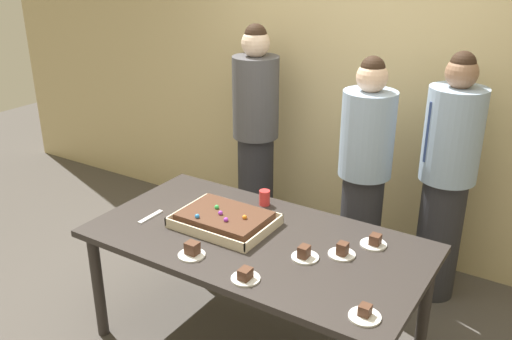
% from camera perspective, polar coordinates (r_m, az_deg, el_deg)
% --- Properties ---
extents(interior_back_panel, '(8.00, 0.12, 3.00)m').
position_cam_1_polar(interior_back_panel, '(4.31, 11.69, 10.72)').
color(interior_back_panel, '#CCB784').
rests_on(interior_back_panel, ground_plane).
extents(party_table, '(1.95, 1.03, 0.77)m').
position_cam_1_polar(party_table, '(3.24, 0.03, -8.22)').
color(party_table, '#2D2826').
rests_on(party_table, ground_plane).
extents(sheet_cake, '(0.57, 0.43, 0.11)m').
position_cam_1_polar(sheet_cake, '(3.32, -3.27, -5.13)').
color(sheet_cake, beige).
rests_on(sheet_cake, party_table).
extents(plated_slice_near_left, '(0.15, 0.15, 0.06)m').
position_cam_1_polar(plated_slice_near_left, '(2.63, 11.19, -14.40)').
color(plated_slice_near_left, white).
rests_on(plated_slice_near_left, party_table).
extents(plated_slice_near_right, '(0.15, 0.15, 0.07)m').
position_cam_1_polar(plated_slice_near_right, '(2.83, -1.10, -10.92)').
color(plated_slice_near_right, white).
rests_on(plated_slice_near_right, party_table).
extents(plated_slice_far_left, '(0.15, 0.15, 0.07)m').
position_cam_1_polar(plated_slice_far_left, '(3.01, 5.04, -8.69)').
color(plated_slice_far_left, white).
rests_on(plated_slice_far_left, party_table).
extents(plated_slice_far_right, '(0.15, 0.15, 0.07)m').
position_cam_1_polar(plated_slice_far_right, '(3.19, 12.13, -7.29)').
color(plated_slice_far_right, white).
rests_on(plated_slice_far_right, party_table).
extents(plated_slice_center_front, '(0.15, 0.15, 0.08)m').
position_cam_1_polar(plated_slice_center_front, '(3.06, 8.89, -8.34)').
color(plated_slice_center_front, white).
rests_on(plated_slice_center_front, party_table).
extents(plated_slice_center_back, '(0.15, 0.15, 0.08)m').
position_cam_1_polar(plated_slice_center_back, '(3.04, -6.63, -8.33)').
color(plated_slice_center_back, white).
rests_on(plated_slice_center_back, party_table).
extents(drink_cup_nearest, '(0.07, 0.07, 0.10)m').
position_cam_1_polar(drink_cup_nearest, '(3.57, 0.89, -2.88)').
color(drink_cup_nearest, red).
rests_on(drink_cup_nearest, party_table).
extents(cake_server_utensil, '(0.03, 0.20, 0.01)m').
position_cam_1_polar(cake_server_utensil, '(3.49, -10.85, -4.76)').
color(cake_server_utensil, silver).
rests_on(cake_server_utensil, party_table).
extents(person_serving_front, '(0.36, 0.36, 1.68)m').
position_cam_1_polar(person_serving_front, '(3.84, 11.12, -0.53)').
color(person_serving_front, '#28282D').
rests_on(person_serving_front, ground_plane).
extents(person_green_shirt_behind, '(0.37, 0.37, 1.73)m').
position_cam_1_polar(person_green_shirt_behind, '(3.88, 19.11, -0.80)').
color(person_green_shirt_behind, '#28282D').
rests_on(person_green_shirt_behind, ground_plane).
extents(person_striped_tie_right, '(0.36, 0.36, 1.79)m').
position_cam_1_polar(person_striped_tie_right, '(4.42, -0.03, 3.80)').
color(person_striped_tie_right, '#28282D').
rests_on(person_striped_tie_right, ground_plane).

